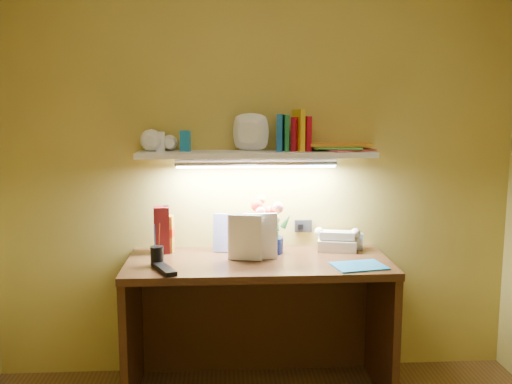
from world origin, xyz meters
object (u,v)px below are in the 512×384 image
flower_bouquet (268,226)px  desk_clock (355,241)px  desk (258,327)px  whisky_bottle (167,229)px  telephone (337,239)px

flower_bouquet → desk_clock: (0.51, 0.05, -0.11)m
desk → flower_bouquet: flower_bouquet is taller
desk → whisky_bottle: 0.74m
desk → whisky_bottle: bearing=158.7°
flower_bouquet → whisky_bottle: flower_bouquet is taller
desk → flower_bouquet: bearing=68.0°
desk → whisky_bottle: whisky_bottle is taller
desk_clock → whisky_bottle: 1.07m
whisky_bottle → desk: bearing=-21.3°
flower_bouquet → whisky_bottle: 0.56m
telephone → whisky_bottle: whisky_bottle is taller
flower_bouquet → whisky_bottle: bearing=175.7°
telephone → desk_clock: (0.11, 0.02, -0.02)m
telephone → whisky_bottle: size_ratio=0.81×
telephone → whisky_bottle: 0.96m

